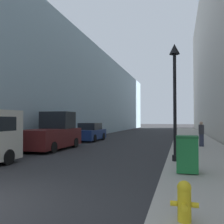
# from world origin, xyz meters

# --- Properties ---
(sidewalk_right) EXTENTS (3.43, 60.00, 0.12)m
(sidewalk_right) POSITION_xyz_m (5.88, 18.00, 0.06)
(sidewalk_right) COLOR #ADA89E
(sidewalk_right) RESTS_ON ground
(building_left_glass) EXTENTS (12.00, 60.00, 10.53)m
(building_left_glass) POSITION_xyz_m (-10.57, 26.00, 5.27)
(building_left_glass) COLOR #99B7C6
(building_left_glass) RESTS_ON ground
(fire_hydrant) EXTENTS (0.47, 0.36, 0.69)m
(fire_hydrant) POSITION_xyz_m (4.82, 0.62, 0.48)
(fire_hydrant) COLOR yellow
(fire_hydrant) RESTS_ON sidewalk_right
(trash_bin) EXTENTS (0.69, 0.67, 1.22)m
(trash_bin) POSITION_xyz_m (4.97, 4.68, 0.74)
(trash_bin) COLOR #1E7538
(trash_bin) RESTS_ON sidewalk_right
(lamppost) EXTENTS (0.44, 0.44, 4.96)m
(lamppost) POSITION_xyz_m (4.54, 6.96, 3.33)
(lamppost) COLOR black
(lamppost) RESTS_ON sidewalk_right
(pickup_truck) EXTENTS (2.12, 4.84, 2.37)m
(pickup_truck) POSITION_xyz_m (-2.99, 10.26, 0.96)
(pickup_truck) COLOR #561919
(pickup_truck) RESTS_ON ground
(parked_sedan_near) EXTENTS (1.82, 4.01, 1.56)m
(parked_sedan_near) POSITION_xyz_m (-2.86, 16.66, 0.72)
(parked_sedan_near) COLOR navy
(parked_sedan_near) RESTS_ON ground
(pedestrian_on_sidewalk) EXTENTS (0.33, 0.21, 1.62)m
(pedestrian_on_sidewalk) POSITION_xyz_m (6.06, 13.29, 0.93)
(pedestrian_on_sidewalk) COLOR #2D3347
(pedestrian_on_sidewalk) RESTS_ON sidewalk_right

